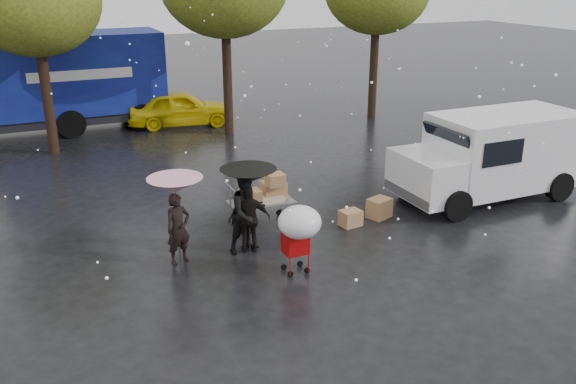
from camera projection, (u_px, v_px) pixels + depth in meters
name	position (u px, v px, depth m)	size (l,w,h in m)	color
ground	(271.00, 260.00, 12.65)	(90.00, 90.00, 0.00)	black
person_pink	(178.00, 229.00, 12.32)	(0.54, 0.36, 1.49)	black
person_middle	(248.00, 212.00, 12.79)	(0.85, 0.66, 1.75)	black
person_black	(249.00, 219.00, 12.79)	(0.87, 0.36, 1.49)	black
umbrella_pink	(175.00, 185.00, 11.99)	(1.11, 1.11, 1.83)	#4C4C4C
umbrella_black	(248.00, 176.00, 12.46)	(1.18, 1.18, 1.86)	#4C4C4C
vendor_cart	(264.00, 195.00, 14.16)	(1.52, 0.80, 1.27)	slate
shopping_cart	(299.00, 226.00, 11.67)	(0.84, 0.84, 1.46)	#B50A0B
white_van	(492.00, 154.00, 15.74)	(4.91, 2.18, 2.20)	white
blue_truck	(54.00, 84.00, 21.92)	(8.30, 2.60, 3.50)	#0C0E65
box_ground_near	(379.00, 208.00, 14.73)	(0.53, 0.42, 0.48)	olive
box_ground_far	(350.00, 218.00, 14.27)	(0.48, 0.37, 0.37)	olive
yellow_taxi	(180.00, 108.00, 23.09)	(1.59, 3.96, 1.35)	yellow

